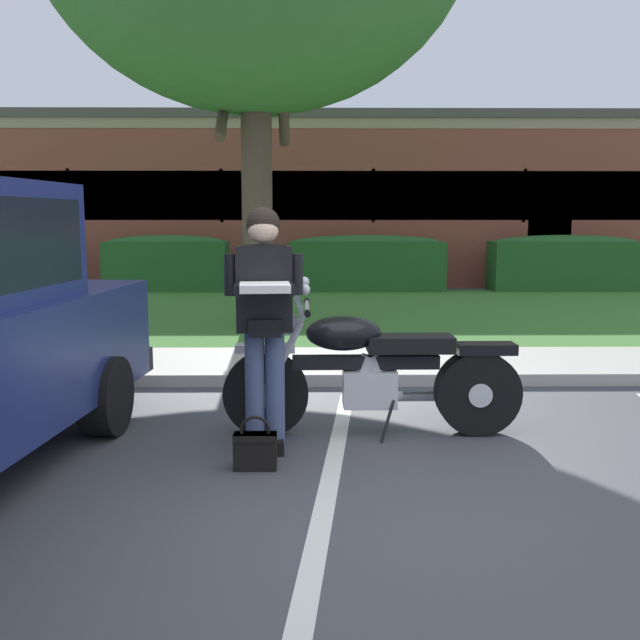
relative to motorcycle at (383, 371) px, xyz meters
name	(u,v)px	position (x,y,z in m)	size (l,w,h in m)	color
ground_plane	(363,493)	(-0.23, -1.18, -0.49)	(140.00, 140.00, 0.00)	#424247
curb_strip	(343,379)	(-0.23, 1.63, -0.43)	(60.00, 0.20, 0.12)	#ADA89E
concrete_walk	(339,363)	(-0.23, 2.48, -0.45)	(60.00, 1.50, 0.08)	#ADA89E
grass_lawn	(330,313)	(-0.23, 6.71, -0.46)	(60.00, 6.96, 0.06)	#3D752D
stall_stripe_1	(330,480)	(-0.42, -0.98, -0.49)	(0.12, 4.40, 0.01)	silver
motorcycle	(383,371)	(0.00, 0.00, 0.00)	(2.24, 0.82, 1.26)	black
rider_person	(264,310)	(-0.86, -0.41, 0.52)	(0.53, 0.60, 1.70)	black
handbag	(255,448)	(-0.90, -0.75, -0.34)	(0.28, 0.13, 0.36)	black
hedge_center_left	(167,263)	(-3.64, 10.20, 0.16)	(2.59, 0.90, 1.24)	#235623
hedge_center_right	(366,263)	(0.64, 10.20, 0.16)	(3.30, 0.90, 1.24)	#235623
hedge_right	(565,262)	(4.92, 10.20, 0.16)	(3.19, 0.90, 1.24)	#235623
brick_building	(359,203)	(0.86, 16.03, 1.52)	(20.39, 9.74, 4.02)	brown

